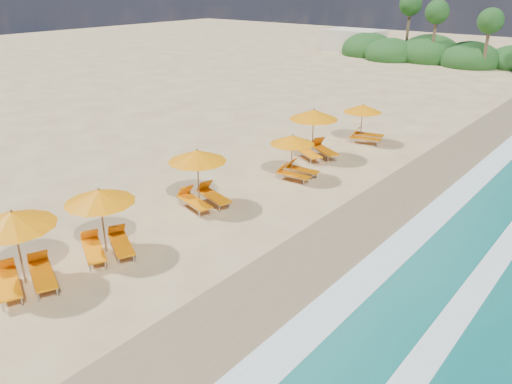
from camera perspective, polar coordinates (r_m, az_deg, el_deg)
ground at (r=20.48m, az=0.00°, el=-3.10°), size 160.00×160.00×0.00m
wet_sand at (r=18.51m, az=9.73°, el=-6.45°), size 4.00×160.00×0.01m
surf_foam at (r=17.56m, az=17.46°, el=-8.91°), size 4.00×160.00×0.01m
station_1 at (r=17.14m, az=-25.19°, el=-5.50°), size 3.36×3.31×2.59m
station_2 at (r=18.16m, az=-16.85°, el=-2.89°), size 3.24×3.23×2.46m
station_3 at (r=21.28m, az=-6.28°, el=1.93°), size 3.10×2.99×2.51m
station_4 at (r=24.38m, az=4.40°, el=4.29°), size 2.45×2.29×2.19m
station_5 at (r=27.36m, az=6.64°, el=6.87°), size 3.55×3.55×2.67m
station_6 at (r=30.68m, az=12.14°, el=7.86°), size 2.84×2.75×2.28m
treeline at (r=64.07m, az=19.71°, el=14.46°), size 25.80×8.80×9.74m
beach_building at (r=71.18m, az=11.07°, el=16.38°), size 7.00×5.00×2.80m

